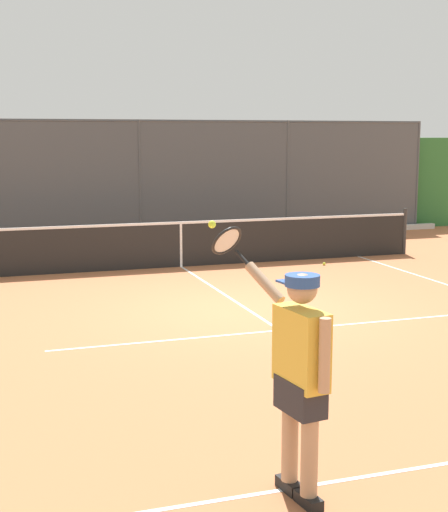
% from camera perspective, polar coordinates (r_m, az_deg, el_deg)
% --- Properties ---
extents(ground_plane, '(60.00, 60.00, 0.00)m').
position_cam_1_polar(ground_plane, '(11.82, 1.89, -4.18)').
color(ground_plane, '#B76B42').
extents(court_line_markings, '(8.46, 9.92, 0.01)m').
position_cam_1_polar(court_line_markings, '(10.35, 5.03, -6.16)').
color(court_line_markings, white).
rests_on(court_line_markings, ground).
extents(fence_backdrop, '(19.61, 1.37, 3.14)m').
position_cam_1_polar(fence_backdrop, '(20.05, -6.86, 5.17)').
color(fence_backdrop, '#474C51').
rests_on(fence_backdrop, ground).
extents(tennis_net, '(10.87, 0.09, 1.07)m').
position_cam_1_polar(tennis_net, '(15.60, -3.34, 0.96)').
color(tennis_net, '#2D2D2D').
rests_on(tennis_net, ground).
extents(tennis_player, '(0.62, 1.40, 2.05)m').
position_cam_1_polar(tennis_player, '(5.62, 5.79, -8.51)').
color(tennis_player, black).
rests_on(tennis_player, ground).
extents(tennis_ball_near_net, '(0.07, 0.07, 0.07)m').
position_cam_1_polar(tennis_ball_near_net, '(15.96, 7.72, -0.59)').
color(tennis_ball_near_net, '#C1D138').
rests_on(tennis_ball_near_net, ground).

